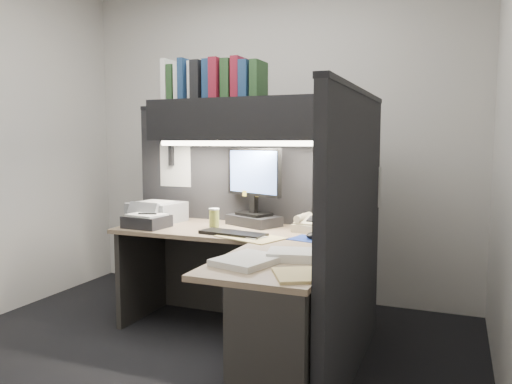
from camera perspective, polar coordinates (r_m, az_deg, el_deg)
floor at (r=3.28m, az=-7.97°, el=-18.46°), size 3.50×3.50×0.00m
wall_back at (r=4.35m, az=1.74°, el=5.89°), size 3.50×0.04×2.70m
partition_back at (r=3.85m, az=-0.81°, el=-2.31°), size 1.90×0.06×1.60m
partition_right at (r=2.86m, az=11.02°, el=-5.26°), size 0.06×1.50×1.60m
desk at (r=2.94m, az=-0.74°, el=-12.05°), size 1.70×1.53×0.73m
overhead_shelf at (r=3.61m, az=-0.54°, el=8.29°), size 1.55×0.34×0.30m
task_light_tube at (r=3.48m, az=-1.43°, el=5.58°), size 1.32×0.04×0.04m
monitor at (r=3.63m, az=-0.27°, el=-0.34°), size 0.49×0.36×0.57m
keyboard at (r=3.29m, az=-2.64°, el=-4.76°), size 0.47×0.22×0.02m
mousepad at (r=3.17m, az=6.09°, el=-5.34°), size 0.26×0.24×0.00m
mouse at (r=3.17m, az=6.43°, el=-4.95°), size 0.08×0.11×0.04m
telephone at (r=3.44m, az=6.37°, el=-3.76°), size 0.24×0.25×0.09m
coffee_cup at (r=3.54m, az=-4.81°, el=-3.11°), size 0.08×0.08×0.13m
printer at (r=3.91m, az=-11.26°, el=-2.24°), size 0.40×0.35×0.15m
notebook_stack at (r=3.65m, az=-12.37°, el=-3.32°), size 0.30×0.26×0.09m
open_folder at (r=3.20m, az=-0.60°, el=-5.18°), size 0.48×0.39×0.01m
paper_stack_a at (r=2.63m, az=4.06°, el=-7.18°), size 0.28×0.25×0.05m
paper_stack_b at (r=2.54m, az=-0.97°, el=-7.82°), size 0.34×0.38×0.03m
manila_stack at (r=2.31m, az=4.73°, el=-9.44°), size 0.30×0.32×0.01m
binder_row at (r=3.77m, az=-4.99°, el=12.60°), size 0.78×0.26×0.31m
pinned_papers at (r=3.34m, az=2.93°, el=0.82°), size 1.76×1.31×0.51m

